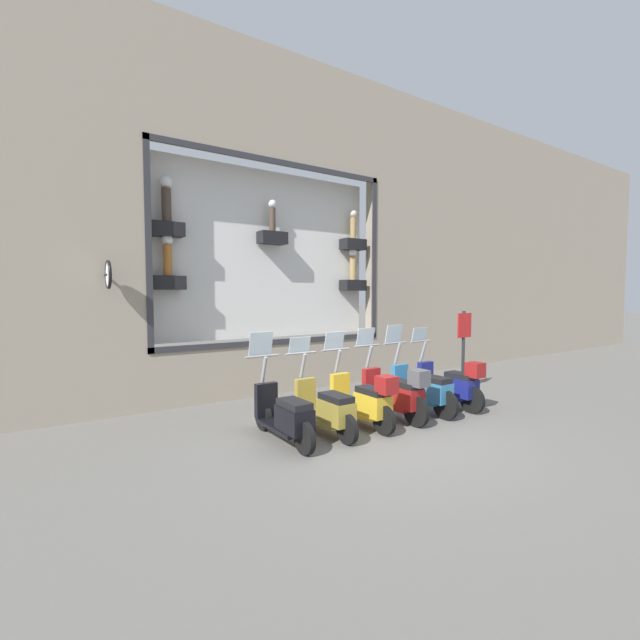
# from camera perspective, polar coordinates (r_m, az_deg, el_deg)

# --- Properties ---
(ground_plane) EXTENTS (120.00, 120.00, 0.00)m
(ground_plane) POSITION_cam_1_polar(r_m,az_deg,el_deg) (7.30, 7.90, -14.74)
(ground_plane) COLOR #66635E
(building_facade) EXTENTS (1.17, 36.00, 7.70)m
(building_facade) POSITION_cam_1_polar(r_m,az_deg,el_deg) (10.05, -6.05, 12.74)
(building_facade) COLOR gray
(building_facade) RESTS_ON ground_plane
(scooter_navy_0) EXTENTS (1.80, 0.61, 1.56)m
(scooter_navy_0) POSITION_cam_1_polar(r_m,az_deg,el_deg) (9.04, 17.17, -8.18)
(scooter_navy_0) COLOR black
(scooter_navy_0) RESTS_ON ground_plane
(scooter_teal_1) EXTENTS (1.81, 0.60, 1.65)m
(scooter_teal_1) POSITION_cam_1_polar(r_m,az_deg,el_deg) (8.53, 13.58, -9.05)
(scooter_teal_1) COLOR black
(scooter_teal_1) RESTS_ON ground_plane
(scooter_red_2) EXTENTS (1.81, 0.60, 1.62)m
(scooter_red_2) POSITION_cam_1_polar(r_m,az_deg,el_deg) (7.95, 10.17, -9.64)
(scooter_red_2) COLOR black
(scooter_red_2) RESTS_ON ground_plane
(scooter_yellow_3) EXTENTS (1.80, 0.61, 1.58)m
(scooter_yellow_3) POSITION_cam_1_polar(r_m,az_deg,el_deg) (7.46, 5.95, -10.60)
(scooter_yellow_3) COLOR black
(scooter_yellow_3) RESTS_ON ground_plane
(scooter_olive_4) EXTENTS (1.79, 0.60, 1.52)m
(scooter_olive_4) POSITION_cam_1_polar(r_m,az_deg,el_deg) (7.08, 0.82, -11.78)
(scooter_olive_4) COLOR black
(scooter_olive_4) RESTS_ON ground_plane
(scooter_black_5) EXTENTS (1.80, 0.60, 1.65)m
(scooter_black_5) POSITION_cam_1_polar(r_m,az_deg,el_deg) (6.69, -4.67, -12.60)
(scooter_black_5) COLOR black
(scooter_black_5) RESTS_ON ground_plane
(shop_sign_post) EXTENTS (0.36, 0.45, 1.90)m
(shop_sign_post) POSITION_cam_1_polar(r_m,az_deg,el_deg) (10.23, 18.59, -3.68)
(shop_sign_post) COLOR #232326
(shop_sign_post) RESTS_ON ground_plane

